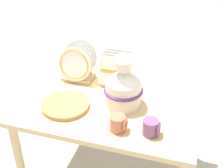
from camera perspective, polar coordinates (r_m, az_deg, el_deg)
The scene contains 7 objects.
display_table at distance 2.06m, azimuth 0.00°, elevation -4.67°, with size 1.12×0.85×0.70m.
ceramic_vase at distance 1.88m, azimuth 2.12°, elevation -0.42°, with size 0.24×0.24×0.32m.
dish_rack_round_plates at distance 2.16m, azimuth -6.37°, elevation 3.54°, with size 0.24×0.18×0.26m.
dish_rack_square_plates at distance 2.12m, azimuth 0.65°, elevation 2.04°, with size 0.21×0.17×0.22m.
wicker_charger_stack at distance 1.94m, azimuth -8.51°, elevation -3.87°, with size 0.29×0.29×0.03m.
mug_plum_glaze at distance 1.72m, azimuth 7.22°, elevation -7.88°, with size 0.10×0.09×0.09m.
mug_terracotta_glaze at distance 1.73m, azimuth 1.16°, elevation -7.21°, with size 0.10×0.09×0.09m.
Camera 1 is at (0.48, -1.58, 1.84)m, focal length 50.00 mm.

